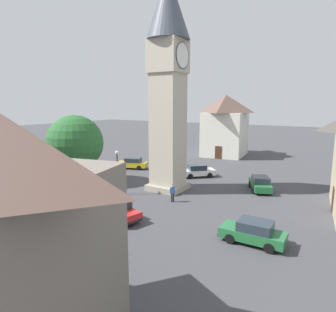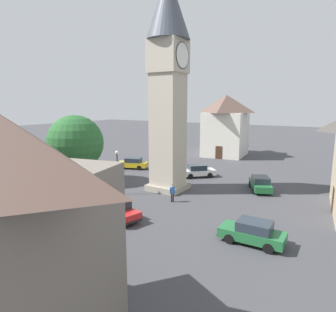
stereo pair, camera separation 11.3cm
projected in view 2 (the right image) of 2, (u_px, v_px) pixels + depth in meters
ground_plane at (168, 189)px, 31.19m from camera, size 200.00×200.00×0.00m
clock_tower at (168, 66)px, 28.98m from camera, size 4.32×4.32×21.42m
car_blue_kerb at (198, 171)px, 36.27m from camera, size 4.09×4.13×1.53m
car_silver_kerb at (117, 210)px, 23.02m from camera, size 2.64×4.41×1.53m
car_red_corner at (133, 163)px, 40.91m from camera, size 3.02×4.46×1.53m
car_white_side at (260, 184)px, 30.49m from camera, size 4.45×3.29×1.53m
car_black_far at (253, 232)px, 18.98m from camera, size 1.86×4.15×1.53m
pedestrian at (172, 191)px, 27.01m from camera, size 0.51×0.36×1.69m
tree at (75, 143)px, 33.27m from camera, size 6.29×6.29×7.69m
building_corner_back at (226, 125)px, 50.77m from camera, size 8.97×7.78×10.37m
lamp_post at (117, 165)px, 28.93m from camera, size 0.36×0.36×4.39m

